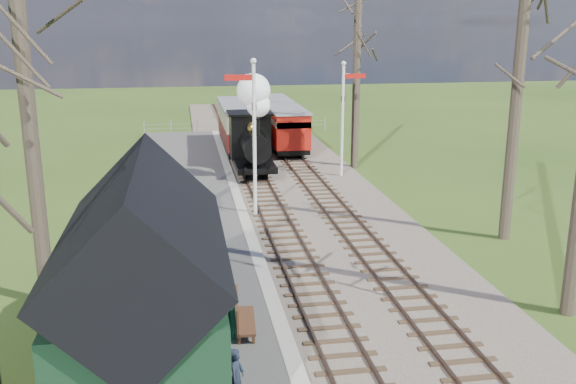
# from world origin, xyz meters

# --- Properties ---
(distant_hills) EXTENTS (114.40, 48.00, 22.02)m
(distant_hills) POSITION_xyz_m (1.40, 64.38, -16.21)
(distant_hills) COLOR #385B23
(distant_hills) RESTS_ON ground
(ballast_bed) EXTENTS (8.00, 60.00, 0.10)m
(ballast_bed) POSITION_xyz_m (1.30, 22.00, 0.05)
(ballast_bed) COLOR brown
(ballast_bed) RESTS_ON ground
(track_near) EXTENTS (1.60, 60.00, 0.15)m
(track_near) POSITION_xyz_m (0.00, 22.00, 0.10)
(track_near) COLOR brown
(track_near) RESTS_ON ground
(track_far) EXTENTS (1.60, 60.00, 0.15)m
(track_far) POSITION_xyz_m (2.60, 22.00, 0.10)
(track_far) COLOR brown
(track_far) RESTS_ON ground
(platform) EXTENTS (5.00, 44.00, 0.20)m
(platform) POSITION_xyz_m (-3.50, 14.00, 0.10)
(platform) COLOR #474442
(platform) RESTS_ON ground
(coping_strip) EXTENTS (0.40, 44.00, 0.21)m
(coping_strip) POSITION_xyz_m (-1.20, 14.00, 0.10)
(coping_strip) COLOR #B2AD9E
(coping_strip) RESTS_ON ground
(station_shed) EXTENTS (3.25, 6.30, 4.78)m
(station_shed) POSITION_xyz_m (-4.30, 4.00, 2.27)
(station_shed) COLOR black
(station_shed) RESTS_ON platform
(semaphore_near) EXTENTS (1.22, 0.24, 6.22)m
(semaphore_near) POSITION_xyz_m (-0.77, 16.00, 3.62)
(semaphore_near) COLOR silver
(semaphore_near) RESTS_ON ground
(semaphore_far) EXTENTS (1.22, 0.24, 5.72)m
(semaphore_far) POSITION_xyz_m (4.37, 22.00, 3.35)
(semaphore_far) COLOR silver
(semaphore_far) RESTS_ON ground
(bare_trees) EXTENTS (15.51, 22.39, 12.00)m
(bare_trees) POSITION_xyz_m (1.33, 10.10, 5.21)
(bare_trees) COLOR #382D23
(bare_trees) RESTS_ON ground
(fence_line) EXTENTS (12.60, 0.08, 1.00)m
(fence_line) POSITION_xyz_m (0.30, 36.00, 0.55)
(fence_line) COLOR slate
(fence_line) RESTS_ON ground
(locomotive) EXTENTS (2.01, 4.70, 5.04)m
(locomotive) POSITION_xyz_m (-0.01, 23.06, 2.30)
(locomotive) COLOR black
(locomotive) RESTS_ON ground
(coach) EXTENTS (2.35, 8.06, 2.47)m
(coach) POSITION_xyz_m (0.00, 29.13, 1.68)
(coach) COLOR black
(coach) RESTS_ON ground
(red_carriage_a) EXTENTS (2.03, 5.04, 2.14)m
(red_carriage_a) POSITION_xyz_m (2.60, 28.36, 1.48)
(red_carriage_a) COLOR black
(red_carriage_a) RESTS_ON ground
(red_carriage_b) EXTENTS (2.03, 5.04, 2.14)m
(red_carriage_b) POSITION_xyz_m (2.60, 33.86, 1.48)
(red_carriage_b) COLOR black
(red_carriage_b) RESTS_ON ground
(sign_board) EXTENTS (0.13, 0.81, 1.19)m
(sign_board) POSITION_xyz_m (-2.43, 6.02, 0.79)
(sign_board) COLOR #0E4431
(sign_board) RESTS_ON platform
(bench) EXTENTS (0.56, 1.58, 0.89)m
(bench) POSITION_xyz_m (-2.20, 6.05, 0.62)
(bench) COLOR #4B2C1A
(bench) RESTS_ON platform
(person) EXTENTS (0.45, 0.53, 1.24)m
(person) POSITION_xyz_m (-2.59, 2.88, 0.82)
(person) COLOR #1A2230
(person) RESTS_ON platform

